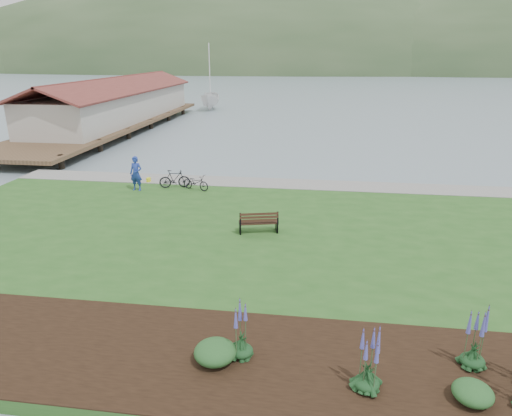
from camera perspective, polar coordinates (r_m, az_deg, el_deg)
The scene contains 17 objects.
ground at distance 21.17m, azimuth 2.80°, elevation -3.14°, with size 600.00×600.00×0.00m, color slate.
lawn at distance 19.26m, azimuth 2.25°, elevation -4.81°, with size 34.00×20.00×0.40m, color #25531D.
shoreline_path at distance 27.55m, azimuth 4.16°, elevation 3.04°, with size 34.00×2.20×0.03m, color gray.
garden_bed at distance 12.40m, azimuth 13.00°, elevation -19.14°, with size 24.00×4.40×0.04m, color black.
far_hillside at distance 190.58m, azimuth 14.09°, elevation 16.10°, with size 580.00×80.00×38.00m, color #324B2A, non-canonical shape.
pier_pavilion at distance 52.10m, azimuth -17.06°, elevation 12.35°, with size 8.00×36.00×5.40m.
park_bench at distance 19.92m, azimuth 0.33°, elevation -1.74°, with size 1.80×1.07×1.04m.
person at distance 26.84m, azimuth -14.80°, elevation 4.55°, with size 0.84×0.58×2.31m, color #21379A.
bicycle_a at distance 26.43m, azimuth -7.53°, elevation 3.20°, with size 1.70×0.59×0.89m, color black.
bicycle_b at distance 27.01m, azimuth -10.15°, elevation 3.60°, with size 1.77×0.51×1.07m, color black.
sailboat at distance 66.96m, azimuth -5.67°, elevation 12.10°, with size 10.91×11.11×28.77m, color silver.
pannier at distance 28.60m, azimuth -13.29°, elevation 3.43°, with size 0.17×0.26×0.28m, color yellow.
echium_0 at distance 11.41m, azimuth 13.88°, elevation -18.16°, with size 0.62×0.62×1.79m.
echium_1 at distance 12.98m, azimuth 25.78°, elevation -14.72°, with size 0.62×0.62×1.86m.
echium_4 at distance 12.13m, azimuth -1.86°, elevation -15.30°, with size 0.62×0.62×1.91m.
shrub_0 at distance 12.24m, azimuth -5.13°, elevation -17.50°, with size 1.09×1.09×0.55m, color #1E4C21.
shrub_1 at distance 12.16m, azimuth 25.47°, elevation -20.13°, with size 0.91×0.91×0.46m, color #1E4C21.
Camera 1 is at (1.71, -19.53, 7.99)m, focal length 32.00 mm.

